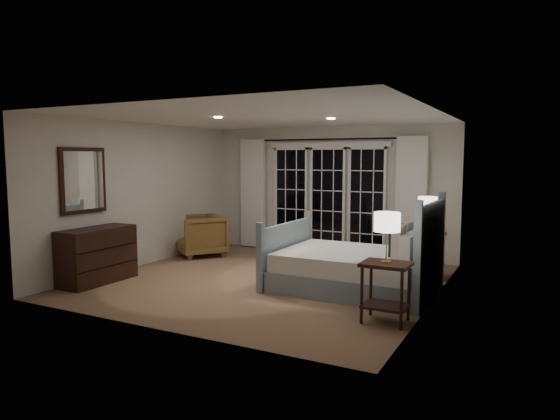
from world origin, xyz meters
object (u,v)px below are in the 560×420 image
at_px(nightstand_right, 426,248).
at_px(dresser, 97,255).
at_px(lamp_left, 387,223).
at_px(lamp_right, 428,204).
at_px(bed, 357,267).
at_px(nightstand_left, 386,283).
at_px(armchair, 200,235).

height_order(nightstand_right, dresser, dresser).
height_order(lamp_left, lamp_right, lamp_right).
distance_m(bed, lamp_left, 1.67).
distance_m(nightstand_left, lamp_left, 0.70).
bearing_deg(nightstand_left, armchair, 152.54).
bearing_deg(armchair, lamp_right, 38.87).
bearing_deg(lamp_right, bed, -120.92).
distance_m(armchair, dresser, 2.42).
distance_m(nightstand_right, dresser, 5.11).
xyz_separation_m(nightstand_left, nightstand_right, (-0.03, 2.44, 0.01)).
relative_size(bed, nightstand_right, 3.12).
relative_size(lamp_right, dresser, 0.49).
xyz_separation_m(bed, dresser, (-3.65, -1.43, 0.09)).
bearing_deg(bed, armchair, 164.26).
bearing_deg(armchair, lamp_left, 8.41).
height_order(nightstand_left, dresser, dresser).
xyz_separation_m(bed, lamp_left, (0.76, -1.23, 0.83)).
xyz_separation_m(bed, nightstand_left, (0.76, -1.23, 0.14)).
xyz_separation_m(lamp_right, dresser, (-4.37, -2.64, -0.75)).
xyz_separation_m(lamp_left, lamp_right, (-0.03, 2.44, 0.01)).
bearing_deg(lamp_right, dresser, -148.87).
height_order(lamp_left, dresser, lamp_left).
relative_size(bed, lamp_left, 3.85).
xyz_separation_m(bed, armchair, (-3.52, 0.99, 0.07)).
distance_m(lamp_right, armchair, 4.32).
xyz_separation_m(nightstand_left, lamp_left, (0.00, 0.00, 0.70)).
relative_size(nightstand_right, lamp_left, 1.23).
bearing_deg(dresser, nightstand_right, 31.13).
bearing_deg(nightstand_right, lamp_left, -89.27).
distance_m(bed, nightstand_right, 1.42).
height_order(nightstand_left, nightstand_right, nightstand_right).
bearing_deg(nightstand_left, bed, 121.62).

